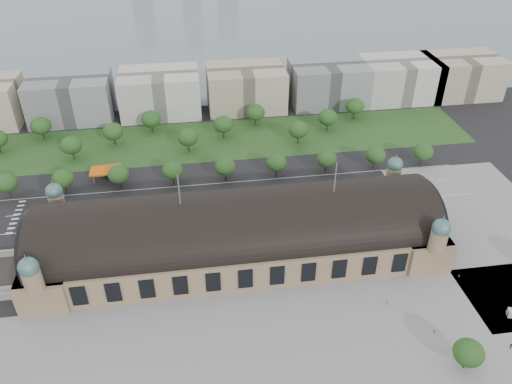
{
  "coord_description": "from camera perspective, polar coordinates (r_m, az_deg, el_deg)",
  "views": [
    {
      "loc": [
        -14.46,
        -143.32,
        126.14
      ],
      "look_at": [
        9.59,
        20.5,
        14.0
      ],
      "focal_mm": 35.0,
      "sensor_mm": 36.0,
      "label": 1
    }
  ],
  "objects": [
    {
      "name": "traffic_car_1",
      "position": [
        230.57,
        -20.65,
        -1.34
      ],
      "size": [
        4.42,
        1.9,
        1.42
      ],
      "primitive_type": "imported",
      "rotation": [
        0.0,
        0.0,
        1.66
      ],
      "color": "#979A9F",
      "rests_on": "ground"
    },
    {
      "name": "traffic_car_4",
      "position": [
        220.94,
        -2.93,
        -0.5
      ],
      "size": [
        4.85,
        2.36,
        1.59
      ],
      "primitive_type": "imported",
      "rotation": [
        0.0,
        0.0,
        -1.68
      ],
      "color": "#192547",
      "rests_on": "ground"
    },
    {
      "name": "office_6",
      "position": [
        325.79,
        16.04,
        12.29
      ],
      "size": [
        45.0,
        32.0,
        24.0
      ],
      "primitive_type": "cube",
      "color": "beige",
      "rests_on": "ground"
    },
    {
      "name": "tree_plaza_s",
      "position": [
        163.48,
        23.13,
        -16.53
      ],
      "size": [
        9.0,
        9.0,
        10.64
      ],
      "color": "#2D2116",
      "rests_on": "ground"
    },
    {
      "name": "bus_east",
      "position": [
        216.79,
        6.47,
        -1.22
      ],
      "size": [
        11.11,
        2.83,
        3.08
      ],
      "primitive_type": "imported",
      "rotation": [
        0.0,
        0.0,
        1.59
      ],
      "color": "silver",
      "rests_on": "ground"
    },
    {
      "name": "office_5",
      "position": [
        310.66,
        8.22,
        12.21
      ],
      "size": [
        45.0,
        32.0,
        24.0
      ],
      "primitive_type": "cube",
      "color": "gray",
      "rests_on": "ground"
    },
    {
      "name": "parked_car_4",
      "position": [
        207.72,
        -12.39,
        -3.95
      ],
      "size": [
        4.77,
        4.21,
        1.56
      ],
      "primitive_type": "imported",
      "rotation": [
        0.0,
        0.0,
        -0.91
      ],
      "color": "silver",
      "rests_on": "ground"
    },
    {
      "name": "tree_belt_4",
      "position": [
        268.89,
        -16.03,
        6.67
      ],
      "size": [
        10.4,
        10.4,
        12.48
      ],
      "color": "#2D2116",
      "rests_on": "ground"
    },
    {
      "name": "plaza_east",
      "position": [
        224.16,
        25.25,
        -3.93
      ],
      "size": [
        56.0,
        100.0,
        0.12
      ],
      "primitive_type": "cube",
      "color": "gray",
      "rests_on": "ground"
    },
    {
      "name": "tree_row_1",
      "position": [
        243.48,
        -26.65,
        0.94
      ],
      "size": [
        9.6,
        9.6,
        11.52
      ],
      "color": "#2D2116",
      "rests_on": "ground"
    },
    {
      "name": "tree_row_2",
      "position": [
        236.52,
        -21.18,
        1.44
      ],
      "size": [
        9.6,
        9.6,
        11.52
      ],
      "color": "#2D2116",
      "rests_on": "ground"
    },
    {
      "name": "tree_belt_2",
      "position": [
        287.43,
        -23.35,
        6.95
      ],
      "size": [
        10.4,
        10.4,
        12.48
      ],
      "color": "#2D2116",
      "rests_on": "ground"
    },
    {
      "name": "tree_belt_7",
      "position": [
        266.54,
        -3.76,
        7.73
      ],
      "size": [
        10.4,
        10.4,
        12.48
      ],
      "color": "#2D2116",
      "rests_on": "ground"
    },
    {
      "name": "station",
      "position": [
        184.86,
        -2.02,
        -4.73
      ],
      "size": [
        150.0,
        48.4,
        44.3
      ],
      "color": "#957B5C",
      "rests_on": "ground"
    },
    {
      "name": "parked_car_2",
      "position": [
        216.3,
        -21.61,
        -4.15
      ],
      "size": [
        5.24,
        3.73,
        1.41
      ],
      "primitive_type": "imported",
      "rotation": [
        0.0,
        0.0,
        -1.17
      ],
      "color": "#1A2349",
      "rests_on": "ground"
    },
    {
      "name": "tree_row_6",
      "position": [
        232.62,
        2.35,
        3.39
      ],
      "size": [
        9.6,
        9.6,
        11.52
      ],
      "color": "#2D2116",
      "rests_on": "ground"
    },
    {
      "name": "tree_row_9",
      "position": [
        254.62,
        18.55,
        4.42
      ],
      "size": [
        9.6,
        9.6,
        11.52
      ],
      "color": "#2D2116",
      "rests_on": "ground"
    },
    {
      "name": "office_3",
      "position": [
        299.37,
        -10.89,
        11.08
      ],
      "size": [
        45.0,
        32.0,
        24.0
      ],
      "primitive_type": "cube",
      "color": "beige",
      "rests_on": "ground"
    },
    {
      "name": "pedestrian_1",
      "position": [
        173.61,
        19.71,
        -14.8
      ],
      "size": [
        0.66,
        0.7,
        1.61
      ],
      "primitive_type": "imported",
      "rotation": [
        0.0,
        0.0,
        0.92
      ],
      "color": "gray",
      "rests_on": "ground"
    },
    {
      "name": "tree_row_5",
      "position": [
        229.87,
        -3.55,
        2.94
      ],
      "size": [
        9.6,
        9.6,
        11.52
      ],
      "color": "#2D2116",
      "rests_on": "ground"
    },
    {
      "name": "tree_belt_3",
      "position": [
        261.9,
        -20.36,
        5.04
      ],
      "size": [
        10.4,
        10.4,
        12.48
      ],
      "color": "#2D2116",
      "rests_on": "ground"
    },
    {
      "name": "parked_car_0",
      "position": [
        215.91,
        -22.05,
        -4.34
      ],
      "size": [
        4.64,
        2.99,
        1.45
      ],
      "primitive_type": "imported",
      "rotation": [
        0.0,
        0.0,
        -1.21
      ],
      "color": "black",
      "rests_on": "ground"
    },
    {
      "name": "tree_belt_8",
      "position": [
        279.16,
        -0.06,
        9.08
      ],
      "size": [
        10.4,
        10.4,
        12.48
      ],
      "color": "#2D2116",
      "rests_on": "ground"
    },
    {
      "name": "bus_west",
      "position": [
        215.98,
        -1.03,
        -1.02
      ],
      "size": [
        13.77,
        4.21,
        3.78
      ],
      "primitive_type": "imported",
      "rotation": [
        0.0,
        0.0,
        1.49
      ],
      "color": "red",
      "rests_on": "ground"
    },
    {
      "name": "tree_belt_11",
      "position": [
        292.13,
        11.23,
        9.6
      ],
      "size": [
        10.4,
        10.4,
        12.48
      ],
      "color": "#2D2116",
      "rests_on": "ground"
    },
    {
      "name": "plaza_south",
      "position": [
        162.4,
        3.61,
        -16.95
      ],
      "size": [
        190.0,
        48.0,
        0.12
      ],
      "primitive_type": "cube",
      "color": "gray",
      "rests_on": "ground"
    },
    {
      "name": "tree_belt_9",
      "position": [
        261.23,
        4.87,
        7.1
      ],
      "size": [
        10.4,
        10.4,
        12.48
      ],
      "color": "#2D2116",
      "rests_on": "ground"
    },
    {
      "name": "pedestrian_0",
      "position": [
        177.89,
        14.79,
        -12.17
      ],
      "size": [
        0.87,
        0.66,
        1.59
      ],
      "primitive_type": "imported",
      "rotation": [
        0.0,
        0.0,
        0.31
      ],
      "color": "gray",
      "rests_on": "ground"
    },
    {
      "name": "parked_car_3",
      "position": [
        208.02,
        -13.16,
        -4.01
      ],
      "size": [
        4.91,
        3.74,
        1.56
      ],
      "primitive_type": "imported",
      "rotation": [
        0.0,
        0.0,
        -1.09
      ],
      "color": "#54565C",
      "rests_on": "ground"
    },
    {
      "name": "tree_row_8",
      "position": [
        245.17,
        13.49,
        4.13
      ],
      "size": [
        9.6,
        9.6,
        11.52
      ],
      "color": "#2D2116",
      "rests_on": "ground"
    },
    {
      "name": "tree_belt_10",
      "position": [
        276.2,
        8.22,
        8.43
      ],
      "size": [
        10.4,
        10.4,
        12.48
      ],
      "color": "#2D2116",
      "rests_on": "ground"
    },
    {
      "name": "road_slab",
      "position": [
        220.95,
        -8.28,
        -1.11
      ],
      "size": [
        260.0,
        26.0,
        0.1
      ],
      "primitive_type": "cube",
      "color": "black",
      "rests_on": "ground"
    },
    {
      "name": "pedestrian_4",
      "position": [
        178.37,
        27.09,
        -15.45
      ],
      "size": [
        1.08,
        1.36,
        1.94
      ],
      "primitive_type": "imported",
      "rotation": [
        0.0,
        0.0,
        4.21
      ],
      "color": "gray",
      "rests_on": "ground"
    },
    {
      "name": "tree_belt_5",
      "position": [
        277.54,
        -11.91,
        8.17
      ],
      "size": [
        10.4,
        10.4,
        12.48
      ],
      "color": "#2D2116",
      "rests_on": "ground"
    },
    {
      "name": "traffic_car_2",
      "position": [
        214.74,
        -14.82,
        -2.93
      ],
      "size": [
        5.87,
        3.13,
        1.57
      ],
      "primitive_type": "imported",
      "rotation": [
        0.0,
        0.0,
        -1.67
      ],
      "color": "black",
      "rests_on": "ground"
    },
    {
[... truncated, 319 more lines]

